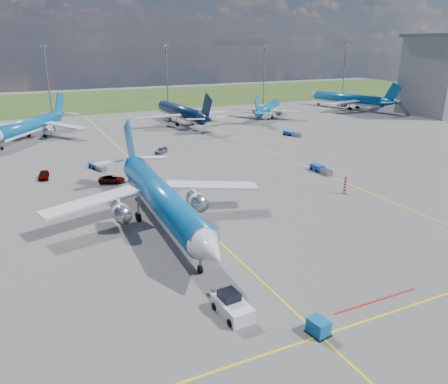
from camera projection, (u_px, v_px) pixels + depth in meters
name	position (u px, v px, depth m)	size (l,w,h in m)	color
ground	(220.00, 242.00, 53.57)	(400.00, 400.00, 0.00)	#575754
grass_strip	(69.00, 102.00, 181.83)	(400.00, 80.00, 0.01)	#2D4719
taxiway_lines	(156.00, 181.00, 77.32)	(60.25, 160.00, 0.02)	yellow
floodlight_masts	(110.00, 76.00, 147.60)	(202.20, 0.50, 22.70)	slate
warning_post	(345.00, 185.00, 70.44)	(0.50, 0.50, 3.00)	red
bg_jet_nnw	(32.00, 139.00, 111.29)	(28.58, 37.51, 9.82)	#0B63A7
bg_jet_n	(181.00, 124.00, 131.70)	(30.77, 40.39, 10.58)	#07193D
bg_jet_ne	(268.00, 117.00, 143.84)	(24.93, 32.72, 8.57)	#0B63A7
bg_jet_ene	(347.00, 109.00, 162.18)	(30.27, 39.73, 10.41)	#0B63A7
main_airliner	(163.00, 225.00, 58.69)	(32.39, 42.51, 11.13)	#0B63A7
pushback_tug	(232.00, 306.00, 39.19)	(2.52, 6.04, 2.02)	silver
uld_container	(318.00, 327.00, 36.55)	(1.37, 1.71, 1.37)	#0B5BA7
service_car_a	(44.00, 175.00, 78.51)	(1.69, 4.19, 1.43)	#999999
service_car_b	(112.00, 179.00, 76.23)	(2.07, 4.49, 1.25)	#999999
service_car_c	(161.00, 150.00, 96.95)	(1.63, 4.02, 1.17)	#999999
baggage_tug_w	(320.00, 169.00, 82.53)	(1.60, 5.41, 1.21)	#1C3FAB
baggage_tug_c	(97.00, 167.00, 84.51)	(2.78, 5.01, 1.09)	#184994
baggage_tug_e	(292.00, 134.00, 114.67)	(3.15, 5.33, 1.16)	#185993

